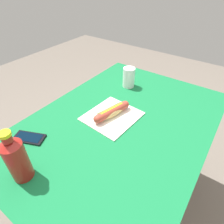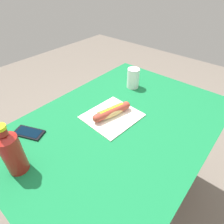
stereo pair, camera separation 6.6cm
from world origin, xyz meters
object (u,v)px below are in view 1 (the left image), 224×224
at_px(hot_dog, 112,112).
at_px(soda_bottle, 17,159).
at_px(cell_phone, 29,138).
at_px(drinking_cup, 129,77).

xyz_separation_m(hot_dog, soda_bottle, (-0.47, 0.07, 0.07)).
bearing_deg(soda_bottle, hot_dog, -8.14).
bearing_deg(cell_phone, hot_dog, -31.77).
height_order(hot_dog, drinking_cup, drinking_cup).
xyz_separation_m(soda_bottle, drinking_cup, (0.79, 0.03, -0.03)).
height_order(cell_phone, soda_bottle, soda_bottle).
distance_m(soda_bottle, drinking_cup, 0.79).
distance_m(hot_dog, drinking_cup, 0.33).
xyz_separation_m(hot_dog, drinking_cup, (0.32, 0.09, 0.03)).
bearing_deg(drinking_cup, soda_bottle, -178.14).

